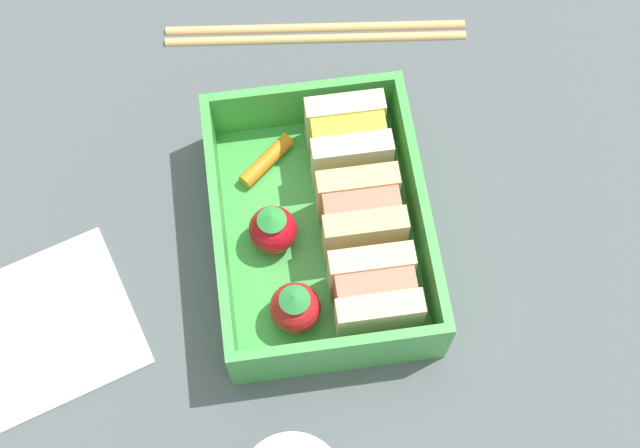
# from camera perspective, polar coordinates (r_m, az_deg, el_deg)

# --- Properties ---
(ground_plane) EXTENTS (1.20, 1.20, 0.02)m
(ground_plane) POSITION_cam_1_polar(r_m,az_deg,el_deg) (0.59, 0.00, -1.44)
(ground_plane) COLOR #51575A
(bento_tray) EXTENTS (0.18, 0.13, 0.01)m
(bento_tray) POSITION_cam_1_polar(r_m,az_deg,el_deg) (0.58, 0.00, -0.84)
(bento_tray) COLOR green
(bento_tray) RESTS_ON ground_plane
(bento_rim) EXTENTS (0.18, 0.13, 0.04)m
(bento_rim) POSITION_cam_1_polar(r_m,az_deg,el_deg) (0.55, 0.00, 0.25)
(bento_rim) COLOR green
(bento_rim) RESTS_ON bento_tray
(sandwich_left) EXTENTS (0.04, 0.05, 0.04)m
(sandwich_left) POSITION_cam_1_polar(r_m,az_deg,el_deg) (0.58, 1.79, 5.37)
(sandwich_left) COLOR beige
(sandwich_left) RESTS_ON bento_tray
(sandwich_center_left) EXTENTS (0.04, 0.05, 0.04)m
(sandwich_center_left) POSITION_cam_1_polar(r_m,az_deg,el_deg) (0.55, 2.62, 0.64)
(sandwich_center_left) COLOR #D5B97C
(sandwich_center_left) RESTS_ON bento_tray
(sandwich_center) EXTENTS (0.04, 0.05, 0.04)m
(sandwich_center) POSITION_cam_1_polar(r_m,az_deg,el_deg) (0.54, 3.50, -4.47)
(sandwich_center) COLOR beige
(sandwich_center) RESTS_ON bento_tray
(carrot_stick_far_left) EXTENTS (0.04, 0.04, 0.01)m
(carrot_stick_far_left) POSITION_cam_1_polar(r_m,az_deg,el_deg) (0.59, -3.44, 4.07)
(carrot_stick_far_left) COLOR orange
(carrot_stick_far_left) RESTS_ON bento_tray
(strawberry_left) EXTENTS (0.03, 0.03, 0.04)m
(strawberry_left) POSITION_cam_1_polar(r_m,az_deg,el_deg) (0.56, -3.00, -0.63)
(strawberry_left) COLOR red
(strawberry_left) RESTS_ON bento_tray
(strawberry_far_left) EXTENTS (0.03, 0.03, 0.04)m
(strawberry_far_left) POSITION_cam_1_polar(r_m,az_deg,el_deg) (0.54, -1.60, -5.37)
(strawberry_far_left) COLOR red
(strawberry_far_left) RESTS_ON bento_tray
(chopstick_pair) EXTENTS (0.04, 0.22, 0.01)m
(chopstick_pair) POSITION_cam_1_polar(r_m,az_deg,el_deg) (0.66, -0.28, 12.26)
(chopstick_pair) COLOR tan
(chopstick_pair) RESTS_ON ground_plane
(folded_napkin) EXTENTS (0.13, 0.14, 0.00)m
(folded_napkin) POSITION_cam_1_polar(r_m,az_deg,el_deg) (0.59, -17.62, -6.55)
(folded_napkin) COLOR silver
(folded_napkin) RESTS_ON ground_plane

